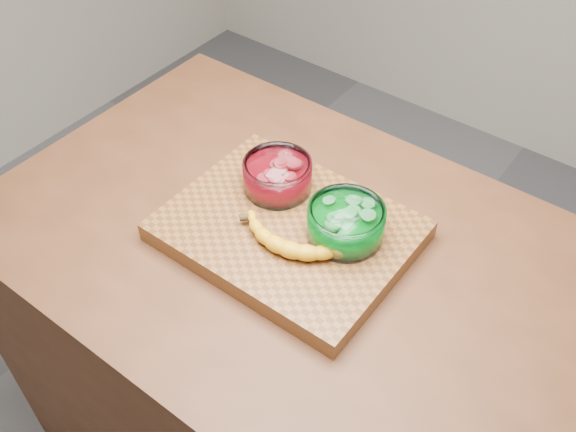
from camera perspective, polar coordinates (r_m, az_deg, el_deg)
The scene contains 5 objects.
counter at distance 1.60m, azimuth 0.00°, elevation -13.04°, with size 1.20×0.80×0.90m, color #522C18.
cutting_board at distance 1.23m, azimuth 0.00°, elevation -1.32°, with size 0.45×0.35×0.04m, color brown.
bowl_red at distance 1.26m, azimuth -0.94°, elevation 3.63°, with size 0.14×0.14×0.06m.
bowl_green at distance 1.17m, azimuth 5.16°, elevation -0.61°, with size 0.14×0.14×0.07m.
banana at distance 1.17m, azimuth 0.74°, elevation -1.61°, with size 0.24×0.14×0.04m, color orange, non-canonical shape.
Camera 1 is at (0.51, -0.68, 1.81)m, focal length 40.00 mm.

